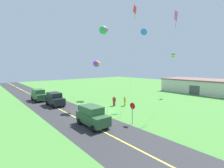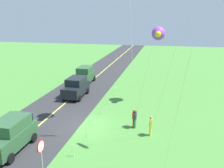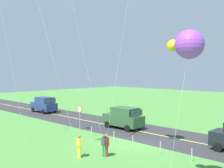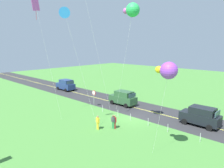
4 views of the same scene
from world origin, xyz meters
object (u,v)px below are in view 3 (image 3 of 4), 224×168
person_adult_near (104,145)px  kite_pink_drift (188,44)px  car_suv_foreground (124,118)px  person_child_watcher (79,145)px  car_parked_east_far (44,104)px  person_adult_companion (106,144)px  stop_sign (80,113)px

person_adult_near → kite_pink_drift: 9.74m
car_suv_foreground → person_child_watcher: 10.31m
car_parked_east_far → person_child_watcher: 22.22m
car_parked_east_far → kite_pink_drift: size_ratio=0.55×
car_parked_east_far → person_adult_companion: (-21.28, 7.99, -0.29)m
car_parked_east_far → person_child_watcher: car_parked_east_far is taller
car_suv_foreground → car_parked_east_far: bearing=-0.3°
car_suv_foreground → car_parked_east_far: same height
car_parked_east_far → person_adult_near: bearing=159.1°
person_child_watcher → person_adult_near: bearing=160.9°
person_adult_near → person_adult_companion: bearing=148.9°
car_suv_foreground → kite_pink_drift: kite_pink_drift is taller
car_suv_foreground → stop_sign: stop_sign is taller
stop_sign → person_child_watcher: 8.91m
car_suv_foreground → stop_sign: (2.62, 3.81, 0.65)m
person_adult_near → person_child_watcher: same height
person_adult_companion → person_child_watcher: size_ratio=1.00×
car_suv_foreground → person_adult_near: bearing=123.8°
person_adult_companion → car_parked_east_far: bearing=-67.0°
car_suv_foreground → person_adult_companion: size_ratio=2.75×
person_child_watcher → car_parked_east_far: bearing=-94.9°
car_suv_foreground → kite_pink_drift: (-12.54, 9.34, 6.18)m
stop_sign → kite_pink_drift: kite_pink_drift is taller
car_parked_east_far → kite_pink_drift: bearing=161.6°
car_parked_east_far → person_adult_near: (-21.20, 8.12, -0.29)m
person_adult_near → person_child_watcher: 1.75m
car_suv_foreground → car_parked_east_far: (15.83, -0.08, 0.00)m
kite_pink_drift → stop_sign: bearing=-20.1°
stop_sign → person_adult_companion: 9.10m
stop_sign → person_adult_companion: size_ratio=1.60×
person_adult_near → kite_pink_drift: size_ratio=0.20×
person_adult_near → person_child_watcher: bearing=-41.3°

